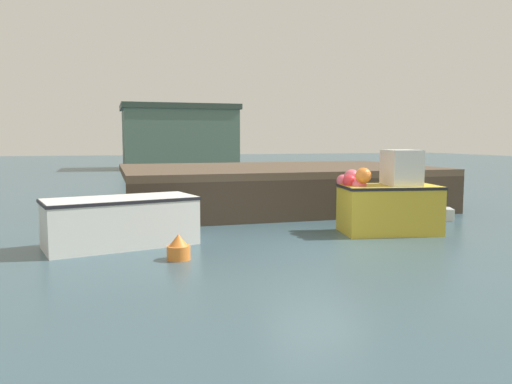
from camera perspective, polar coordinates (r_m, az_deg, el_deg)
The scene contains 7 objects.
ground at distance 13.19m, azimuth 6.75°, elevation -6.41°, with size 120.00×160.00×0.10m.
pier at distance 20.23m, azimuth 2.68°, elevation 2.05°, with size 12.16×7.73×1.66m.
fishing_boat_near_left at distance 13.60m, azimuth -14.92°, elevation -3.11°, with size 4.10×2.46×1.27m.
fishing_boat_near_right at distance 15.45m, azimuth 14.71°, elevation -0.99°, with size 3.03×2.05×2.45m.
rowboat at distance 18.47m, azimuth 18.60°, elevation -2.33°, with size 1.84×1.37×0.45m.
warehouse at distance 48.99m, azimuth -8.63°, elevation 6.16°, with size 10.67×6.73×5.99m.
mooring_buoy_foreground at distance 11.87m, azimuth -8.69°, elevation -6.26°, with size 0.54×0.54×0.60m.
Camera 1 is at (-5.11, -11.84, 2.76)m, focal length 35.62 mm.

